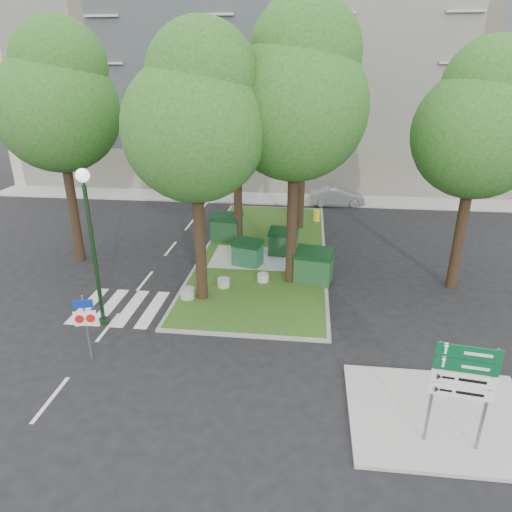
# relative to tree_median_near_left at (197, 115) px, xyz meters

# --- Properties ---
(ground) EXTENTS (120.00, 120.00, 0.00)m
(ground) POSITION_rel_tree_median_near_left_xyz_m (1.41, -2.56, -7.32)
(ground) COLOR black
(ground) RESTS_ON ground
(median_island) EXTENTS (6.00, 16.00, 0.12)m
(median_island) POSITION_rel_tree_median_near_left_xyz_m (1.91, 5.44, -7.26)
(median_island) COLOR #244814
(median_island) RESTS_ON ground
(median_kerb) EXTENTS (6.30, 16.30, 0.10)m
(median_kerb) POSITION_rel_tree_median_near_left_xyz_m (1.91, 5.44, -7.27)
(median_kerb) COLOR gray
(median_kerb) RESTS_ON ground
(sidewalk_corner) EXTENTS (5.00, 4.00, 0.12)m
(sidewalk_corner) POSITION_rel_tree_median_near_left_xyz_m (7.91, -6.06, -7.26)
(sidewalk_corner) COLOR #999993
(sidewalk_corner) RESTS_ON ground
(building_sidewalk) EXTENTS (42.00, 3.00, 0.12)m
(building_sidewalk) POSITION_rel_tree_median_near_left_xyz_m (1.41, 15.94, -7.26)
(building_sidewalk) COLOR #999993
(building_sidewalk) RESTS_ON ground
(zebra_crossing) EXTENTS (5.00, 3.00, 0.01)m
(zebra_crossing) POSITION_rel_tree_median_near_left_xyz_m (-2.34, -1.06, -7.31)
(zebra_crossing) COLOR silver
(zebra_crossing) RESTS_ON ground
(apartment_building) EXTENTS (41.00, 12.00, 16.00)m
(apartment_building) POSITION_rel_tree_median_near_left_xyz_m (1.41, 23.44, 0.68)
(apartment_building) COLOR tan
(apartment_building) RESTS_ON ground
(tree_median_near_left) EXTENTS (5.20, 5.20, 10.53)m
(tree_median_near_left) POSITION_rel_tree_median_near_left_xyz_m (0.00, 0.00, 0.00)
(tree_median_near_left) COLOR black
(tree_median_near_left) RESTS_ON ground
(tree_median_near_right) EXTENTS (5.60, 5.60, 11.46)m
(tree_median_near_right) POSITION_rel_tree_median_near_left_xyz_m (3.50, 2.00, 0.67)
(tree_median_near_right) COLOR black
(tree_median_near_right) RESTS_ON ground
(tree_median_mid) EXTENTS (4.80, 4.80, 9.99)m
(tree_median_mid) POSITION_rel_tree_median_near_left_xyz_m (0.50, 6.50, -0.34)
(tree_median_mid) COLOR black
(tree_median_mid) RESTS_ON ground
(tree_median_far) EXTENTS (5.80, 5.80, 11.93)m
(tree_median_far) POSITION_rel_tree_median_near_left_xyz_m (3.70, 9.50, 1.00)
(tree_median_far) COLOR black
(tree_median_far) RESTS_ON ground
(tree_street_left) EXTENTS (5.40, 5.40, 11.00)m
(tree_street_left) POSITION_rel_tree_median_near_left_xyz_m (-7.00, 3.50, 0.33)
(tree_street_left) COLOR black
(tree_street_left) RESTS_ON ground
(tree_street_right) EXTENTS (5.00, 5.00, 10.06)m
(tree_street_right) POSITION_rel_tree_median_near_left_xyz_m (10.50, 2.50, -0.33)
(tree_street_right) COLOR black
(tree_street_right) RESTS_ON ground
(dumpster_a) EXTENTS (1.76, 1.37, 1.49)m
(dumpster_a) POSITION_rel_tree_median_near_left_xyz_m (-0.31, 6.82, -6.48)
(dumpster_a) COLOR black
(dumpster_a) RESTS_ON median_island
(dumpster_b) EXTENTS (1.54, 1.26, 1.24)m
(dumpster_b) POSITION_rel_tree_median_near_left_xyz_m (1.29, 3.56, -6.60)
(dumpster_b) COLOR #134126
(dumpster_b) RESTS_ON median_island
(dumpster_c) EXTENTS (1.52, 1.13, 1.34)m
(dumpster_c) POSITION_rel_tree_median_near_left_xyz_m (2.89, 5.08, -6.55)
(dumpster_c) COLOR #0F3418
(dumpster_c) RESTS_ON median_island
(dumpster_d) EXTENTS (1.80, 1.41, 1.50)m
(dumpster_d) POSITION_rel_tree_median_near_left_xyz_m (4.41, 2.06, -6.48)
(dumpster_d) COLOR #123C17
(dumpster_d) RESTS_ON median_island
(bollard_left) EXTENTS (0.59, 0.59, 0.42)m
(bollard_left) POSITION_rel_tree_median_near_left_xyz_m (-0.69, -0.16, -6.99)
(bollard_left) COLOR gray
(bollard_left) RESTS_ON median_island
(bollard_right) EXTENTS (0.50, 0.50, 0.36)m
(bollard_right) POSITION_rel_tree_median_near_left_xyz_m (2.22, 1.76, -7.02)
(bollard_right) COLOR #A4A59F
(bollard_right) RESTS_ON median_island
(bollard_mid) EXTENTS (0.53, 0.53, 0.38)m
(bollard_mid) POSITION_rel_tree_median_near_left_xyz_m (0.58, 1.04, -7.01)
(bollard_mid) COLOR #9B9A96
(bollard_mid) RESTS_ON median_island
(litter_bin) EXTENTS (0.39, 0.39, 0.69)m
(litter_bin) POSITION_rel_tree_median_near_left_xyz_m (4.61, 10.77, -6.85)
(litter_bin) COLOR yellow
(litter_bin) RESTS_ON median_island
(street_lamp) EXTENTS (0.46, 0.46, 5.82)m
(street_lamp) POSITION_rel_tree_median_near_left_xyz_m (-3.37, -2.29, -3.66)
(street_lamp) COLOR black
(street_lamp) RESTS_ON ground
(traffic_sign_pole) EXTENTS (0.69, 0.22, 2.33)m
(traffic_sign_pole) POSITION_rel_tree_median_near_left_xyz_m (-2.80, -4.52, -5.82)
(traffic_sign_pole) COLOR slate
(traffic_sign_pole) RESTS_ON ground
(directional_sign) EXTENTS (1.44, 0.26, 2.89)m
(directional_sign) POSITION_rel_tree_median_near_left_xyz_m (7.84, -7.09, -5.28)
(directional_sign) COLOR slate
(directional_sign) RESTS_ON sidewalk_corner
(car_white) EXTENTS (3.81, 1.87, 1.25)m
(car_white) POSITION_rel_tree_median_near_left_xyz_m (-5.52, 16.94, -6.69)
(car_white) COLOR silver
(car_white) RESTS_ON ground
(car_silver) EXTENTS (3.91, 1.71, 1.25)m
(car_silver) POSITION_rel_tree_median_near_left_xyz_m (6.02, 14.87, -6.69)
(car_silver) COLOR #97989E
(car_silver) RESTS_ON ground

